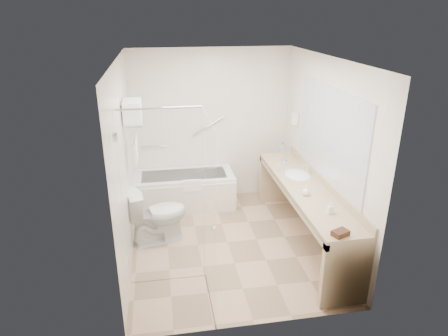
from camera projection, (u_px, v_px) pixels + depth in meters
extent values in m
plane|color=tan|center=(228.00, 242.00, 5.59)|extent=(3.20, 3.20, 0.00)
cube|color=white|center=(228.00, 58.00, 4.67)|extent=(2.60, 3.20, 0.10)
cube|color=beige|center=(211.00, 125.00, 6.60)|extent=(2.60, 0.10, 2.50)
cube|color=beige|center=(258.00, 218.00, 3.66)|extent=(2.60, 0.10, 2.50)
cube|color=beige|center=(124.00, 165.00, 4.93)|extent=(0.10, 3.20, 2.50)
cube|color=beige|center=(323.00, 153.00, 5.33)|extent=(0.10, 3.20, 2.50)
cube|color=white|center=(184.00, 190.00, 6.56)|extent=(1.60, 0.70, 0.55)
cube|color=silver|center=(186.00, 201.00, 6.24)|extent=(1.60, 0.02, 0.50)
cube|color=white|center=(192.00, 185.00, 6.17)|extent=(0.28, 0.06, 0.18)
cylinder|color=silver|center=(154.00, 146.00, 6.52)|extent=(0.40, 0.03, 0.03)
cylinder|color=silver|center=(208.00, 126.00, 6.55)|extent=(0.53, 0.03, 0.33)
cube|color=silver|center=(164.00, 201.00, 4.43)|extent=(0.90, 0.01, 2.10)
cube|color=silver|center=(209.00, 217.00, 4.09)|extent=(0.02, 0.90, 2.10)
cylinder|color=silver|center=(158.00, 108.00, 4.04)|extent=(0.90, 0.02, 0.02)
sphere|color=silver|center=(214.00, 229.00, 3.98)|extent=(0.05, 0.05, 0.05)
cylinder|color=silver|center=(115.00, 137.00, 3.63)|extent=(0.04, 0.10, 0.10)
cube|color=silver|center=(133.00, 121.00, 5.11)|extent=(0.24, 0.55, 0.02)
cylinder|color=silver|center=(135.00, 138.00, 5.19)|extent=(0.02, 0.55, 0.02)
cube|color=white|center=(136.00, 149.00, 5.25)|extent=(0.03, 0.42, 0.32)
cube|color=white|center=(133.00, 117.00, 5.08)|extent=(0.22, 0.40, 0.08)
cube|color=white|center=(132.00, 111.00, 5.05)|extent=(0.22, 0.40, 0.08)
cube|color=white|center=(132.00, 104.00, 5.02)|extent=(0.22, 0.40, 0.08)
cube|color=tan|center=(305.00, 188.00, 5.31)|extent=(0.55, 2.70, 0.05)
cube|color=tan|center=(324.00, 181.00, 5.32)|extent=(0.03, 2.70, 0.10)
cube|color=tan|center=(287.00, 193.00, 5.29)|extent=(0.04, 2.70, 0.08)
cube|color=tan|center=(346.00, 274.00, 4.27)|extent=(0.55, 0.08, 0.80)
cube|color=tan|center=(276.00, 179.00, 6.67)|extent=(0.55, 0.08, 0.80)
ellipsoid|color=white|center=(297.00, 176.00, 5.68)|extent=(0.40, 0.52, 0.14)
cylinder|color=silver|center=(308.00, 169.00, 5.66)|extent=(0.03, 0.03, 0.14)
cube|color=#B5B9C1|center=(330.00, 135.00, 5.08)|extent=(0.02, 2.00, 1.20)
cube|color=white|center=(295.00, 119.00, 6.21)|extent=(0.08, 0.10, 0.18)
imported|color=white|center=(157.00, 215.00, 5.49)|extent=(0.92, 0.67, 0.81)
cube|color=#462619|center=(340.00, 233.00, 4.13)|extent=(0.20, 0.17, 0.06)
imported|color=white|center=(330.00, 211.00, 4.58)|extent=(0.07, 0.14, 0.06)
imported|color=white|center=(306.00, 192.00, 5.02)|extent=(0.14, 0.16, 0.10)
cylinder|color=silver|center=(286.00, 167.00, 5.66)|extent=(0.07, 0.07, 0.19)
cylinder|color=blue|center=(286.00, 160.00, 5.62)|extent=(0.04, 0.04, 0.03)
cylinder|color=silver|center=(281.00, 156.00, 6.11)|extent=(0.07, 0.07, 0.19)
cylinder|color=blue|center=(281.00, 149.00, 6.07)|extent=(0.04, 0.04, 0.03)
cylinder|color=silver|center=(282.00, 149.00, 6.40)|extent=(0.07, 0.07, 0.19)
cylinder|color=blue|center=(283.00, 143.00, 6.36)|extent=(0.04, 0.04, 0.03)
cylinder|color=silver|center=(279.00, 167.00, 5.81)|extent=(0.10, 0.10, 0.10)
cylinder|color=silver|center=(286.00, 162.00, 5.99)|extent=(0.10, 0.10, 0.10)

